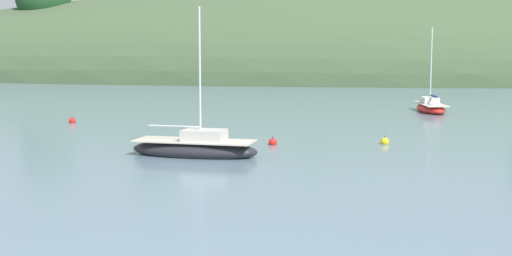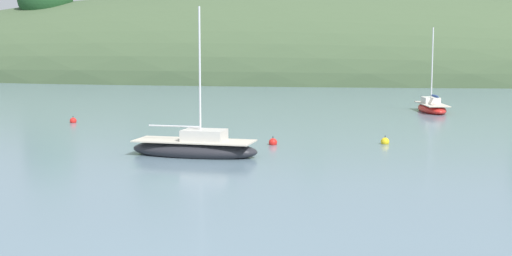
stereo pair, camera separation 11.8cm
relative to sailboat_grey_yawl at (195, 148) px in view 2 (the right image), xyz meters
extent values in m
ellipsoid|color=#425638|center=(2.68, 67.31, -0.37)|extent=(150.00, 36.00, 24.44)
ellipsoid|color=#232328|center=(-0.05, 0.01, -0.10)|extent=(6.25, 2.73, 0.97)
cube|color=beige|center=(-0.05, 0.01, 0.33)|extent=(5.75, 2.51, 0.06)
cube|color=beige|center=(0.43, -0.05, 0.60)|extent=(2.08, 1.55, 0.54)
cylinder|color=silver|center=(0.25, -0.03, 3.42)|extent=(0.09, 0.09, 6.17)
cylinder|color=silver|center=(-1.01, 0.12, 0.99)|extent=(2.54, 0.36, 0.07)
ellipsoid|color=red|center=(13.07, 22.41, -0.15)|extent=(2.46, 5.29, 0.81)
cube|color=beige|center=(13.07, 22.41, 0.22)|extent=(2.26, 4.86, 0.06)
cube|color=silver|center=(13.01, 22.82, 0.46)|extent=(1.35, 1.78, 0.48)
cylinder|color=silver|center=(13.03, 22.67, 3.06)|extent=(0.09, 0.09, 5.68)
cylinder|color=silver|center=(13.19, 21.61, 0.83)|extent=(0.38, 2.12, 0.07)
ellipsoid|color=#2D4784|center=(13.19, 21.61, 0.88)|extent=(0.50, 2.06, 0.20)
sphere|color=red|center=(3.18, 3.99, -0.25)|extent=(0.44, 0.44, 0.44)
cylinder|color=black|center=(3.18, 3.99, 0.02)|extent=(0.04, 0.04, 0.10)
sphere|color=yellow|center=(8.91, 5.06, -0.25)|extent=(0.44, 0.44, 0.44)
cylinder|color=black|center=(8.91, 5.06, 0.02)|extent=(0.04, 0.04, 0.10)
sphere|color=red|center=(-10.82, 12.05, -0.25)|extent=(0.44, 0.44, 0.44)
cylinder|color=black|center=(-10.82, 12.05, 0.02)|extent=(0.04, 0.04, 0.10)
camera|label=1|loc=(7.14, -32.32, 5.00)|focal=50.40mm
camera|label=2|loc=(7.26, -32.30, 5.00)|focal=50.40mm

